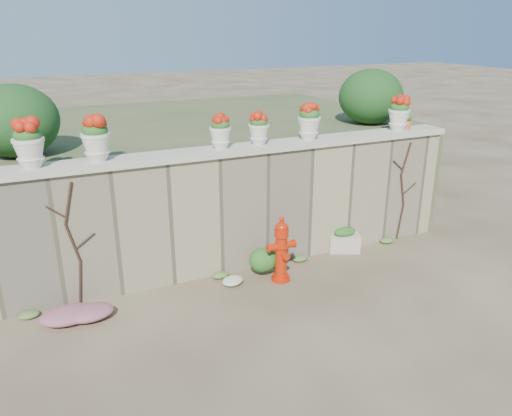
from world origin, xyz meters
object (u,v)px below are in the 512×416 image
fire_hydrant (281,249)px  terracotta_pot (406,123)px  planter_box (344,240)px  urn_pot_0 (29,144)px

fire_hydrant → terracotta_pot: terracotta_pot is taller
fire_hydrant → planter_box: size_ratio=1.72×
urn_pot_0 → terracotta_pot: size_ratio=2.38×
urn_pot_0 → planter_box: bearing=-2.9°
fire_hydrant → urn_pot_0: bearing=167.7°
planter_box → urn_pot_0: size_ratio=0.98×
planter_box → terracotta_pot: (1.39, 0.25, 2.01)m
terracotta_pot → fire_hydrant: bearing=-165.3°
urn_pot_0 → terracotta_pot: 6.40m
urn_pot_0 → terracotta_pot: urn_pot_0 is taller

